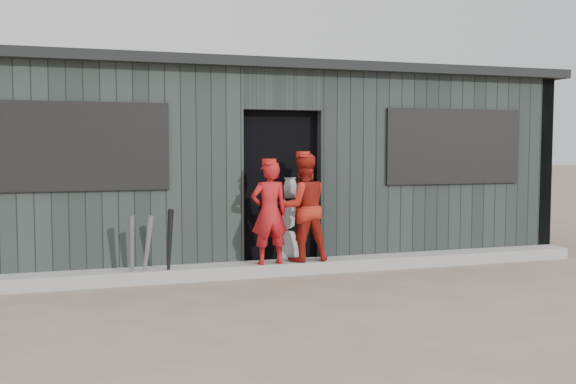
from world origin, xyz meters
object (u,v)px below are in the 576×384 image
object	(u,v)px
player_red_right	(303,207)
dugout	(253,165)
bat_left	(147,250)
bat_mid	(132,250)
player_red_left	(269,213)
bat_right	(169,246)
player_grey_back	(287,221)

from	to	relation	value
player_red_right	dugout	distance (m)	1.78
bat_left	player_red_right	world-z (taller)	player_red_right
bat_mid	player_red_left	world-z (taller)	player_red_left
bat_left	bat_mid	bearing A→B (deg)	159.97
bat_left	dugout	size ratio (longest dim) A/B	0.10
player_red_right	dugout	size ratio (longest dim) A/B	0.16
player_red_right	dugout	world-z (taller)	dugout
bat_right	dugout	world-z (taller)	dugout
bat_left	bat_mid	distance (m)	0.17
player_red_right	player_grey_back	bearing A→B (deg)	-83.94
player_red_right	player_grey_back	distance (m)	0.51
player_red_right	player_grey_back	size ratio (longest dim) A/B	1.11
dugout	player_red_right	bearing A→B (deg)	-83.60
dugout	bat_left	bearing A→B (deg)	-132.24
bat_left	player_grey_back	xyz separation A→B (m)	(1.83, 0.62, 0.19)
bat_mid	player_grey_back	size ratio (longest dim) A/B	0.67
bat_left	player_red_right	size ratio (longest dim) A/B	0.61
bat_mid	player_grey_back	distance (m)	2.08
bat_right	player_red_right	xyz separation A→B (m)	(1.64, 0.15, 0.38)
player_red_left	player_grey_back	bearing A→B (deg)	-128.51
bat_mid	player_grey_back	bearing A→B (deg)	15.69
player_red_right	player_grey_back	world-z (taller)	player_red_right
bat_mid	dugout	size ratio (longest dim) A/B	0.10
dugout	bat_right	bearing A→B (deg)	-128.00
bat_mid	player_red_left	size ratio (longest dim) A/B	0.65
player_grey_back	dugout	xyz separation A→B (m)	(-0.13, 1.25, 0.70)
bat_right	player_red_left	xyz separation A→B (m)	(1.19, 0.06, 0.34)
player_grey_back	player_red_left	bearing A→B (deg)	24.74
player_grey_back	bat_mid	bearing A→B (deg)	-13.51
player_red_right	bat_left	bearing A→B (deg)	3.83
bat_left	bat_right	world-z (taller)	bat_right
player_grey_back	dugout	world-z (taller)	dugout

